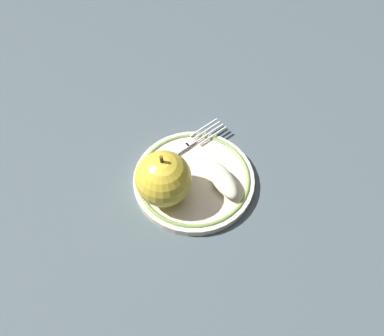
{
  "coord_description": "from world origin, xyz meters",
  "views": [
    {
      "loc": [
        -0.3,
        -0.15,
        0.5
      ],
      "look_at": [
        -0.01,
        0.0,
        0.04
      ],
      "focal_mm": 35.0,
      "sensor_mm": 36.0,
      "label": 1
    }
  ],
  "objects_px": {
    "apple_slice_front": "(223,179)",
    "fork": "(180,150)",
    "apple_red_whole": "(164,179)",
    "plate": "(192,178)"
  },
  "relations": [
    {
      "from": "apple_red_whole",
      "to": "apple_slice_front",
      "type": "relative_size",
      "value": 1.26
    },
    {
      "from": "apple_red_whole",
      "to": "fork",
      "type": "relative_size",
      "value": 0.55
    },
    {
      "from": "fork",
      "to": "apple_slice_front",
      "type": "bearing_deg",
      "value": -84.06
    },
    {
      "from": "apple_red_whole",
      "to": "plate",
      "type": "bearing_deg",
      "value": -22.26
    },
    {
      "from": "plate",
      "to": "apple_slice_front",
      "type": "height_order",
      "value": "apple_slice_front"
    },
    {
      "from": "apple_slice_front",
      "to": "fork",
      "type": "bearing_deg",
      "value": -161.45
    },
    {
      "from": "plate",
      "to": "fork",
      "type": "bearing_deg",
      "value": 48.53
    },
    {
      "from": "apple_slice_front",
      "to": "apple_red_whole",
      "type": "bearing_deg",
      "value": -104.56
    },
    {
      "from": "plate",
      "to": "apple_red_whole",
      "type": "distance_m",
      "value": 0.07
    },
    {
      "from": "apple_red_whole",
      "to": "apple_slice_front",
      "type": "xyz_separation_m",
      "value": [
        0.06,
        -0.07,
        -0.03
      ]
    }
  ]
}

